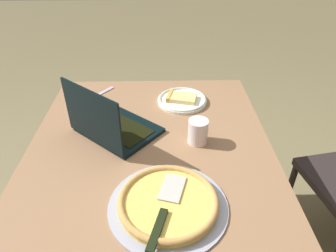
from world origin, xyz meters
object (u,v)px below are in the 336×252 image
at_px(pizza_plate, 182,100).
at_px(pizza_tray, 168,203).
at_px(dining_table, 151,163).
at_px(drink_cup, 198,131).
at_px(laptop, 111,125).
at_px(table_knife, 95,96).

distance_m(pizza_plate, pizza_tray, 0.66).
distance_m(dining_table, drink_cup, 0.24).
xyz_separation_m(laptop, table_knife, (-0.33, -0.13, -0.05)).
xyz_separation_m(dining_table, pizza_plate, (-0.35, 0.15, 0.10)).
bearing_deg(dining_table, pizza_tray, 11.83).
distance_m(laptop, table_knife, 0.35).
bearing_deg(pizza_tray, drink_cup, 159.11).
xyz_separation_m(pizza_plate, table_knife, (-0.06, -0.44, -0.01)).
bearing_deg(dining_table, laptop, -115.52).
xyz_separation_m(dining_table, drink_cup, (-0.03, 0.19, 0.14)).
bearing_deg(table_knife, dining_table, 35.60).
bearing_deg(pizza_tray, laptop, -149.49).
height_order(pizza_plate, drink_cup, drink_cup).
distance_m(pizza_plate, table_knife, 0.44).
bearing_deg(pizza_plate, table_knife, -97.62).
height_order(pizza_plate, pizza_tray, pizza_tray).
distance_m(laptop, drink_cup, 0.36).
relative_size(dining_table, pizza_tray, 3.05).
bearing_deg(laptop, table_knife, -158.68).
bearing_deg(table_knife, laptop, 21.32).
bearing_deg(dining_table, table_knife, -144.40).
xyz_separation_m(laptop, drink_cup, (0.05, 0.35, 0.00)).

